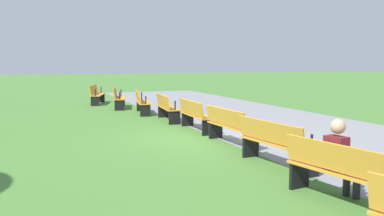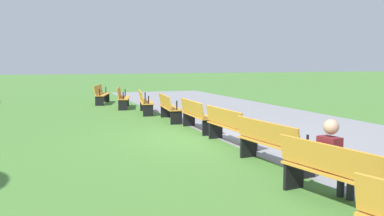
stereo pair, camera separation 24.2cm
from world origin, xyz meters
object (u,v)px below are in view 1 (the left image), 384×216
bench_4 (195,114)px  bench_7 (343,172)px  bench_2 (141,101)px  bench_3 (167,107)px  bench_6 (275,142)px  bench_0 (96,94)px  person_seated (340,157)px  bench_1 (118,97)px  bench_5 (230,125)px

bench_4 → bench_7: size_ratio=0.98×
bench_2 → bench_3: size_ratio=1.01×
bench_4 → bench_6: same height
bench_2 → bench_0: bearing=-157.2°
bench_7 → person_seated: size_ratio=1.66×
bench_7 → bench_6: bearing=162.9°
bench_6 → bench_4: bearing=172.4°
bench_1 → bench_2: size_ratio=1.00×
bench_0 → bench_4: (8.99, 1.50, 0.00)m
bench_4 → bench_5: (2.29, 0.00, 0.00)m
bench_3 → bench_4: (2.28, 0.15, 0.00)m
bench_2 → bench_5: size_ratio=1.02×
bench_2 → bench_3: bearing=17.1°
bench_1 → bench_7: same height
bench_0 → bench_4: size_ratio=1.02×
bench_4 → bench_2: bearing=-172.4°
bench_0 → bench_5: 11.38m
bench_2 → bench_4: bearing=15.2°
bench_2 → bench_7: 11.38m
bench_0 → bench_4: 9.12m
bench_2 → bench_3: 2.29m
bench_0 → person_seated: size_ratio=1.66×
bench_2 → person_seated: (11.18, 0.11, 0.16)m
bench_4 → bench_6: 4.57m
bench_0 → person_seated: person_seated is taller
bench_4 → person_seated: size_ratio=1.63×
bench_2 → person_seated: person_seated is taller
bench_2 → bench_4: same height
bench_5 → bench_2: bearing=-178.1°
bench_3 → bench_7: bearing=3.8°
bench_5 → bench_6: size_ratio=0.99×
bench_0 → person_seated: 15.67m
bench_1 → bench_5: 9.12m
bench_6 → bench_7: (2.27, -0.30, 0.00)m
bench_4 → bench_5: bearing=1.9°
bench_7 → person_seated: 0.28m
bench_3 → bench_7: same height
bench_7 → bench_3: bearing=168.6°
bench_3 → bench_5: same height
bench_6 → bench_7: same height
bench_2 → person_seated: size_ratio=1.66×
bench_6 → person_seated: (2.07, -0.19, 0.16)m
bench_4 → person_seated: 6.64m
bench_7 → person_seated: person_seated is taller
bench_0 → bench_4: bearing=26.7°
person_seated → bench_4: bearing=167.5°
bench_6 → bench_7: bearing=-13.3°
bench_0 → bench_1: bearing=32.3°
bench_5 → bench_3: bearing=180.0°
bench_6 → bench_3: bearing=174.3°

